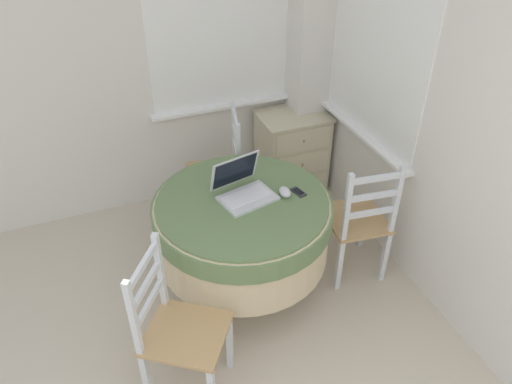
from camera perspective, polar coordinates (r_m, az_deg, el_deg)
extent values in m
cube|color=silver|center=(3.79, -22.54, 13.31)|extent=(4.09, 0.06, 2.55)
cube|color=white|center=(3.84, -4.28, 19.60)|extent=(1.10, 0.01, 1.42)
cube|color=white|center=(4.08, -3.70, 9.74)|extent=(1.18, 0.07, 0.02)
cube|color=white|center=(3.49, 13.87, 16.96)|extent=(0.01, 1.10, 1.42)
cube|color=white|center=(3.76, 11.94, 6.53)|extent=(0.07, 1.18, 0.02)
cube|color=silver|center=(4.04, 6.25, 17.14)|extent=(0.28, 0.28, 2.55)
cylinder|color=#4C3D2D|center=(3.51, -1.40, -10.67)|extent=(0.36, 0.36, 0.03)
cylinder|color=#4C3D2D|center=(3.26, -1.49, -6.22)|extent=(0.11, 0.11, 0.71)
cylinder|color=beige|center=(3.16, -1.53, -4.21)|extent=(1.08, 1.08, 0.41)
cylinder|color=#607A4C|center=(3.07, -1.57, -2.25)|extent=(1.11, 1.11, 0.13)
cylinder|color=#607A4C|center=(3.02, -1.60, -1.14)|extent=(1.05, 1.05, 0.02)
cube|color=silver|center=(3.02, -0.95, -0.72)|extent=(0.37, 0.29, 0.02)
cube|color=silver|center=(3.03, -1.11, -0.42)|extent=(0.31, 0.20, 0.00)
cube|color=silver|center=(3.05, -2.48, 2.42)|extent=(0.33, 0.14, 0.22)
cube|color=black|center=(3.05, -2.43, 2.40)|extent=(0.30, 0.12, 0.19)
ellipsoid|color=silver|center=(3.05, 3.32, -0.01)|extent=(0.07, 0.10, 0.05)
cube|color=#2D2D33|center=(3.09, 4.86, 0.00)|extent=(0.07, 0.12, 0.01)
cube|color=black|center=(3.09, 4.86, 0.09)|extent=(0.06, 0.08, 0.00)
cube|color=tan|center=(3.83, -4.89, 2.01)|extent=(0.50, 0.48, 0.02)
cube|color=silver|center=(4.09, -7.39, 0.52)|extent=(0.04, 0.04, 0.43)
cube|color=silver|center=(3.82, -7.30, -2.36)|extent=(0.04, 0.04, 0.43)
cube|color=silver|center=(4.10, -2.32, 0.88)|extent=(0.04, 0.04, 0.43)
cube|color=silver|center=(3.83, -1.87, -1.96)|extent=(0.04, 0.04, 0.43)
cube|color=silver|center=(3.84, -2.49, 6.81)|extent=(0.04, 0.04, 0.50)
cube|color=silver|center=(3.55, -2.02, 4.21)|extent=(0.04, 0.04, 0.50)
cube|color=silver|center=(3.60, -2.34, 8.17)|extent=(0.11, 0.33, 0.04)
cube|color=silver|center=(3.66, -2.29, 6.37)|extent=(0.11, 0.33, 0.04)
cube|color=silver|center=(3.73, -2.24, 4.63)|extent=(0.11, 0.33, 0.04)
cube|color=tan|center=(3.45, 11.28, -2.99)|extent=(0.43, 0.46, 0.02)
cube|color=silver|center=(3.78, 12.09, -3.54)|extent=(0.04, 0.04, 0.43)
cube|color=silver|center=(3.66, 7.36, -4.42)|extent=(0.04, 0.04, 0.43)
cube|color=silver|center=(3.54, 14.50, -7.15)|extent=(0.04, 0.04, 0.43)
cube|color=silver|center=(3.42, 9.50, -8.24)|extent=(0.04, 0.04, 0.43)
cube|color=silver|center=(3.24, 15.77, -0.86)|extent=(0.04, 0.04, 0.50)
cube|color=silver|center=(3.10, 10.37, -1.80)|extent=(0.04, 0.04, 0.50)
cube|color=silver|center=(3.06, 13.61, 1.51)|extent=(0.33, 0.06, 0.04)
cube|color=silver|center=(3.13, 13.28, -0.45)|extent=(0.33, 0.06, 0.04)
cube|color=silver|center=(3.21, 12.96, -2.32)|extent=(0.33, 0.06, 0.04)
cube|color=tan|center=(2.74, -7.98, -15.73)|extent=(0.56, 0.55, 0.02)
cube|color=silver|center=(2.97, -3.03, -16.71)|extent=(0.05, 0.05, 0.43)
cube|color=silver|center=(2.88, -12.39, -20.16)|extent=(0.05, 0.05, 0.43)
cube|color=silver|center=(3.06, -9.84, -15.24)|extent=(0.05, 0.05, 0.43)
cube|color=silver|center=(2.50, -13.84, -13.92)|extent=(0.04, 0.04, 0.50)
cube|color=silver|center=(2.70, -10.89, -8.77)|extent=(0.04, 0.04, 0.50)
cube|color=silver|center=(2.46, -12.86, -8.23)|extent=(0.21, 0.29, 0.04)
cube|color=silver|center=(2.55, -12.47, -10.33)|extent=(0.21, 0.29, 0.04)
cube|color=silver|center=(2.65, -12.10, -12.28)|extent=(0.21, 0.29, 0.04)
cube|color=beige|center=(4.29, 4.07, 4.57)|extent=(0.54, 0.41, 0.68)
cube|color=beige|center=(4.12, 4.27, 8.69)|extent=(0.56, 0.43, 0.02)
cube|color=beige|center=(4.01, 5.46, 5.85)|extent=(0.47, 0.01, 0.19)
sphere|color=olive|center=(4.01, 5.51, 5.80)|extent=(0.02, 0.02, 0.02)
cube|color=beige|center=(4.13, 5.29, 3.15)|extent=(0.47, 0.01, 0.19)
sphere|color=olive|center=(4.13, 5.34, 3.09)|extent=(0.02, 0.02, 0.02)
cube|color=beige|center=(4.26, 5.12, 0.60)|extent=(0.47, 0.01, 0.19)
sphere|color=olive|center=(4.25, 5.17, 0.54)|extent=(0.02, 0.02, 0.02)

